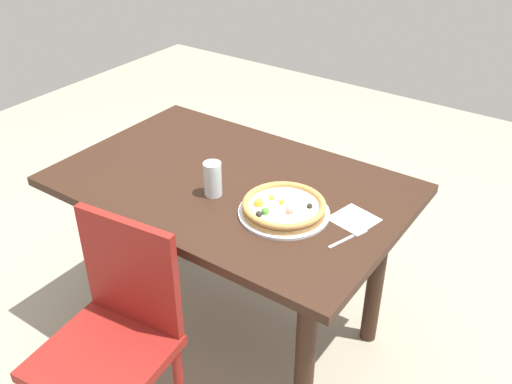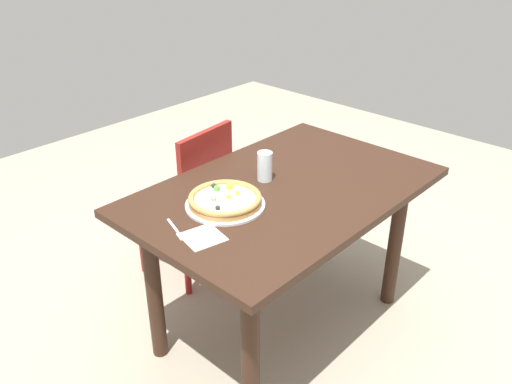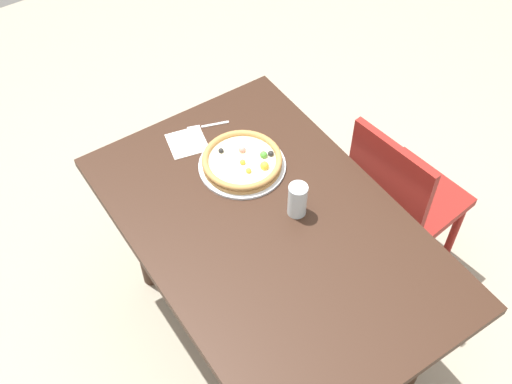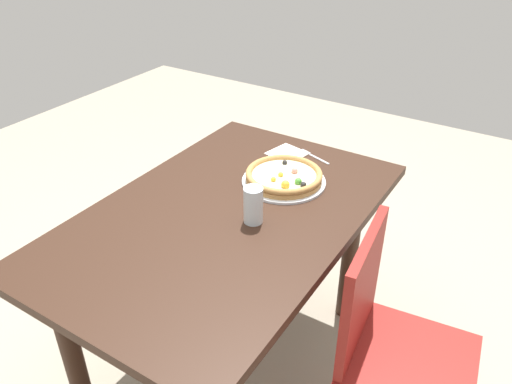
# 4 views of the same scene
# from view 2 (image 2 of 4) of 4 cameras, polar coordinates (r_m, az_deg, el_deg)

# --- Properties ---
(ground_plane) EXTENTS (6.00, 6.00, 0.00)m
(ground_plane) POSITION_cam_2_polar(r_m,az_deg,el_deg) (2.74, 2.68, -13.92)
(ground_plane) COLOR #9E937F
(dining_table) EXTENTS (1.34, 0.86, 0.77)m
(dining_table) POSITION_cam_2_polar(r_m,az_deg,el_deg) (2.35, 3.03, -2.04)
(dining_table) COLOR #331E14
(dining_table) RESTS_ON ground
(chair_near) EXTENTS (0.44, 0.44, 0.88)m
(chair_near) POSITION_cam_2_polar(r_m,az_deg,el_deg) (2.84, -6.96, -0.44)
(chair_near) COLOR maroon
(chair_near) RESTS_ON ground
(plate) EXTENTS (0.32, 0.32, 0.01)m
(plate) POSITION_cam_2_polar(r_m,az_deg,el_deg) (2.15, -3.32, -1.37)
(plate) COLOR silver
(plate) RESTS_ON dining_table
(pizza) EXTENTS (0.30, 0.30, 0.05)m
(pizza) POSITION_cam_2_polar(r_m,az_deg,el_deg) (2.14, -3.34, -0.77)
(pizza) COLOR #B78447
(pizza) RESTS_ON plate
(fork) EXTENTS (0.07, 0.16, 0.00)m
(fork) POSITION_cam_2_polar(r_m,az_deg,el_deg) (2.01, -8.44, -4.15)
(fork) COLOR silver
(fork) RESTS_ON dining_table
(drinking_glass) EXTENTS (0.07, 0.07, 0.13)m
(drinking_glass) POSITION_cam_2_polar(r_m,az_deg,el_deg) (2.33, 0.94, 2.77)
(drinking_glass) COLOR silver
(drinking_glass) RESTS_ON dining_table
(napkin) EXTENTS (0.17, 0.17, 0.00)m
(napkin) POSITION_cam_2_polar(r_m,az_deg,el_deg) (1.96, -5.71, -4.82)
(napkin) COLOR white
(napkin) RESTS_ON dining_table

